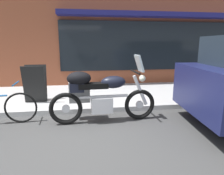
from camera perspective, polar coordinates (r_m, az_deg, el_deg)
ground_plane at (r=3.56m, az=-11.84°, el=-15.02°), size 80.00×80.00×0.00m
touring_motorcycle at (r=4.10m, az=-4.17°, el=-1.85°), size 2.25×0.63×1.42m
sandwich_board_sign at (r=5.51m, az=-21.49°, el=1.01°), size 0.55×0.42×0.97m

